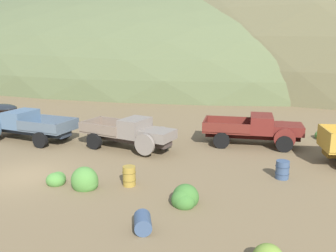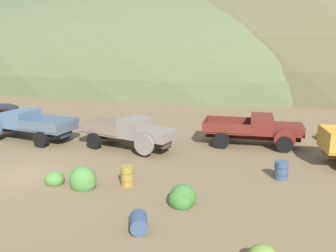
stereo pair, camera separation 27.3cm
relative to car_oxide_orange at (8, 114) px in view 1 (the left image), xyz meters
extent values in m
plane|color=brown|center=(8.71, -8.41, -0.82)|extent=(300.00, 300.00, 0.00)
ellipsoid|color=#56603D|center=(-5.52, 50.12, -0.82)|extent=(116.11, 77.50, 34.44)
cube|color=#A34C1E|center=(-0.13, 0.00, -0.14)|extent=(4.55, 1.84, 0.68)
ellipsoid|color=black|center=(-0.41, -0.01, 0.46)|extent=(2.38, 1.59, 0.57)
ellipsoid|color=#A34C1E|center=(1.90, 0.03, -0.07)|extent=(1.02, 1.42, 0.61)
cylinder|color=black|center=(1.28, -0.85, -0.48)|extent=(0.68, 0.21, 0.68)
cylinder|color=black|center=(1.25, 0.90, -0.48)|extent=(0.68, 0.21, 0.68)
cylinder|color=black|center=(-1.55, 0.85, -0.48)|extent=(0.68, 0.21, 0.68)
cube|color=#262D39|center=(4.55, -3.09, -0.16)|extent=(5.94, 1.32, 0.36)
cube|color=slate|center=(2.38, -2.97, 0.30)|extent=(1.96, 1.87, 0.55)
cylinder|color=slate|center=(2.69, -1.94, -0.06)|extent=(1.21, 0.25, 1.20)
cube|color=slate|center=(3.99, -3.06, 0.55)|extent=(1.47, 2.11, 1.05)
cube|color=black|center=(3.38, -3.03, 0.76)|extent=(0.14, 1.73, 0.59)
cube|color=#4D5B67|center=(6.16, -3.18, 0.08)|extent=(3.09, 2.28, 0.12)
cube|color=#4D5B67|center=(6.22, -2.12, 0.42)|extent=(2.98, 0.26, 0.55)
cube|color=#4D5B67|center=(6.10, -4.24, 0.42)|extent=(2.98, 0.26, 0.55)
cube|color=#4D5B67|center=(7.59, -3.26, 0.42)|extent=(0.22, 2.13, 0.55)
cylinder|color=black|center=(2.69, -1.88, -0.34)|extent=(0.97, 0.33, 0.96)
cylinder|color=black|center=(6.47, -2.09, -0.34)|extent=(0.97, 0.33, 0.96)
cylinder|color=black|center=(6.35, -4.30, -0.34)|extent=(0.97, 0.33, 0.96)
cube|color=#3D322D|center=(11.39, -2.75, -0.16)|extent=(5.54, 1.83, 0.36)
cube|color=slate|center=(13.38, -3.10, 0.30)|extent=(1.98, 1.88, 0.55)
cube|color=#B7B2A8|center=(14.17, -3.23, 0.27)|extent=(0.27, 1.11, 0.44)
cylinder|color=slate|center=(12.99, -4.00, -0.06)|extent=(1.21, 0.38, 1.20)
cylinder|color=slate|center=(13.31, -2.11, -0.06)|extent=(1.21, 0.38, 1.20)
cube|color=slate|center=(11.90, -2.84, 0.55)|extent=(1.56, 2.04, 1.05)
cube|color=black|center=(12.46, -2.94, 0.76)|extent=(0.32, 1.56, 0.59)
cube|color=#746354|center=(9.92, -2.50, 0.08)|extent=(3.05, 2.38, 0.12)
cube|color=#746354|center=(9.75, -3.45, 0.42)|extent=(2.74, 0.57, 0.55)
cube|color=#746354|center=(10.08, -1.54, 0.42)|extent=(2.74, 0.57, 0.55)
cube|color=#746354|center=(8.62, -2.27, 0.42)|extent=(0.43, 1.93, 0.55)
cylinder|color=black|center=(13.32, -2.06, -0.34)|extent=(0.99, 0.44, 0.96)
cylinder|color=black|center=(9.52, -3.45, -0.34)|extent=(0.99, 0.44, 0.96)
cylinder|color=black|center=(9.86, -1.46, -0.34)|extent=(0.99, 0.44, 0.96)
cube|color=black|center=(18.17, 0.55, -0.16)|extent=(5.66, 1.71, 0.36)
cube|color=maroon|center=(20.21, 0.81, 0.30)|extent=(1.98, 2.00, 0.55)
cube|color=#B7B2A8|center=(21.02, 0.92, 0.27)|extent=(0.24, 1.23, 0.44)
cylinder|color=maroon|center=(20.11, -0.27, -0.06)|extent=(1.21, 0.33, 1.20)
cylinder|color=maroon|center=(19.84, 1.83, -0.06)|extent=(1.21, 0.33, 1.20)
cube|color=maroon|center=(18.69, 0.62, 0.55)|extent=(1.54, 2.20, 1.05)
cube|color=black|center=(19.27, 0.69, 0.76)|extent=(0.27, 1.73, 0.59)
cube|color=maroon|center=(16.65, 0.35, 0.08)|extent=(3.07, 2.49, 0.12)
cube|color=maroon|center=(16.79, -0.71, 0.42)|extent=(2.81, 0.46, 0.55)
cube|color=maroon|center=(16.52, 1.41, 0.42)|extent=(2.81, 0.46, 0.55)
cube|color=maroon|center=(15.32, 0.18, 0.42)|extent=(0.37, 2.14, 0.55)
cylinder|color=black|center=(20.12, -0.32, -0.34)|extent=(0.99, 0.40, 0.96)
cylinder|color=black|center=(19.83, 1.89, -0.34)|extent=(0.99, 0.40, 0.96)
cylinder|color=black|center=(16.57, -0.78, -0.34)|extent=(0.99, 0.40, 0.96)
cylinder|color=black|center=(16.28, 1.43, -0.34)|extent=(0.99, 0.40, 0.96)
cube|color=#B5882D|center=(22.07, -1.91, 0.62)|extent=(0.58, 2.05, 0.95)
cylinder|color=#384C6B|center=(15.99, -11.22, -0.52)|extent=(0.92, 1.07, 0.58)
cylinder|color=olive|center=(13.87, -7.80, -0.37)|extent=(0.56, 0.56, 0.88)
torus|color=brown|center=(13.87, -7.80, -0.20)|extent=(0.60, 0.60, 0.03)
torus|color=brown|center=(13.87, -7.80, -0.55)|extent=(0.60, 0.60, 0.03)
cylinder|color=#384C6B|center=(20.20, -4.68, -0.39)|extent=(0.61, 0.61, 0.86)
torus|color=#27354A|center=(20.20, -4.68, -0.22)|extent=(0.65, 0.65, 0.03)
torus|color=#27354A|center=(20.20, -4.68, -0.56)|extent=(0.65, 0.65, 0.03)
ellipsoid|color=#4C8438|center=(10.70, -8.55, -0.64)|extent=(0.68, 0.61, 0.64)
ellipsoid|color=#4C8438|center=(10.71, -8.77, -0.63)|extent=(0.88, 0.79, 0.68)
ellipsoid|color=#4C8438|center=(22.37, 3.63, -0.62)|extent=(0.96, 0.86, 0.70)
ellipsoid|color=#4C8438|center=(22.74, 3.47, -0.59)|extent=(1.15, 1.03, 0.83)
ellipsoid|color=#4C8438|center=(22.38, 3.25, -0.63)|extent=(0.77, 0.69, 0.67)
ellipsoid|color=#4C8438|center=(12.22, -8.72, -0.58)|extent=(1.13, 1.02, 0.87)
ellipsoid|color=#4C8438|center=(12.18, -8.72, -0.47)|extent=(1.20, 1.08, 1.24)
ellipsoid|color=#3D702D|center=(16.75, -8.73, -0.53)|extent=(1.05, 0.94, 1.03)
ellipsoid|color=#3D702D|center=(16.77, -9.02, -0.61)|extent=(0.87, 0.78, 0.73)
ellipsoid|color=#3D702D|center=(16.66, -8.97, -0.58)|extent=(0.84, 0.75, 0.85)
camera|label=1|loc=(20.50, -21.42, 5.42)|focal=38.85mm
camera|label=2|loc=(20.76, -21.33, 5.42)|focal=38.85mm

